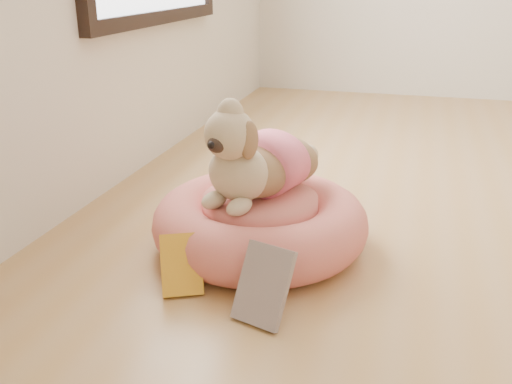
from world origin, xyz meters
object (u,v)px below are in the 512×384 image
(dog, at_px, (256,144))
(book_white, at_px, (263,285))
(pet_bed, at_px, (260,223))
(book_yellow, at_px, (182,264))

(dog, xyz_separation_m, book_white, (0.14, -0.41, -0.26))
(dog, distance_m, book_white, 0.50)
(pet_bed, distance_m, book_yellow, 0.36)
(dog, bearing_deg, pet_bed, 11.67)
(book_yellow, xyz_separation_m, book_white, (0.26, -0.07, 0.01))
(pet_bed, bearing_deg, dog, 173.50)
(pet_bed, distance_m, dog, 0.27)
(dog, xyz_separation_m, book_yellow, (-0.13, -0.34, -0.27))
(pet_bed, bearing_deg, book_white, -73.32)
(book_yellow, height_order, book_white, book_white)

